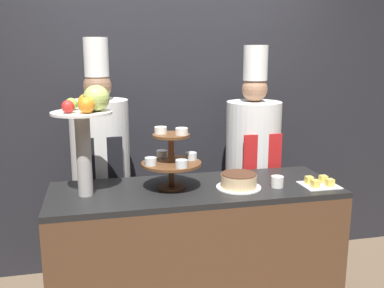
{
  "coord_description": "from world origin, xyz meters",
  "views": [
    {
      "loc": [
        -0.57,
        -2.13,
        1.75
      ],
      "look_at": [
        0.0,
        0.41,
        1.19
      ],
      "focal_mm": 40.0,
      "sensor_mm": 36.0,
      "label": 1
    }
  ],
  "objects_px": {
    "tiered_stand": "(171,158)",
    "fruit_pedestal": "(87,121)",
    "cup_white": "(277,182)",
    "chef_left": "(101,163)",
    "chef_center_left": "(253,158)",
    "cake_square_tray": "(319,183)",
    "cake_round": "(239,181)"
  },
  "relations": [
    {
      "from": "tiered_stand",
      "to": "cake_round",
      "type": "xyz_separation_m",
      "value": [
        0.4,
        -0.08,
        -0.15
      ]
    },
    {
      "from": "chef_left",
      "to": "cake_square_tray",
      "type": "bearing_deg",
      "value": -27.55
    },
    {
      "from": "tiered_stand",
      "to": "chef_center_left",
      "type": "bearing_deg",
      "value": 36.61
    },
    {
      "from": "cup_white",
      "to": "chef_left",
      "type": "xyz_separation_m",
      "value": [
        -1.04,
        0.65,
        0.01
      ]
    },
    {
      "from": "cake_square_tray",
      "to": "chef_center_left",
      "type": "relative_size",
      "value": 0.12
    },
    {
      "from": "fruit_pedestal",
      "to": "chef_left",
      "type": "xyz_separation_m",
      "value": [
        0.07,
        0.55,
        -0.39
      ]
    },
    {
      "from": "cup_white",
      "to": "chef_center_left",
      "type": "height_order",
      "value": "chef_center_left"
    },
    {
      "from": "tiered_stand",
      "to": "cup_white",
      "type": "height_order",
      "value": "tiered_stand"
    },
    {
      "from": "cake_square_tray",
      "to": "chef_left",
      "type": "bearing_deg",
      "value": 152.45
    },
    {
      "from": "cake_round",
      "to": "cup_white",
      "type": "relative_size",
      "value": 3.64
    },
    {
      "from": "fruit_pedestal",
      "to": "cup_white",
      "type": "bearing_deg",
      "value": -5.33
    },
    {
      "from": "chef_left",
      "to": "chef_center_left",
      "type": "bearing_deg",
      "value": 0.0
    },
    {
      "from": "cake_square_tray",
      "to": "chef_left",
      "type": "height_order",
      "value": "chef_left"
    },
    {
      "from": "cake_round",
      "to": "cup_white",
      "type": "xyz_separation_m",
      "value": [
        0.24,
        -0.04,
        -0.01
      ]
    },
    {
      "from": "cake_round",
      "to": "cup_white",
      "type": "height_order",
      "value": "cake_round"
    },
    {
      "from": "cake_round",
      "to": "chef_left",
      "type": "distance_m",
      "value": 1.02
    },
    {
      "from": "fruit_pedestal",
      "to": "cup_white",
      "type": "height_order",
      "value": "fruit_pedestal"
    },
    {
      "from": "tiered_stand",
      "to": "fruit_pedestal",
      "type": "relative_size",
      "value": 0.59
    },
    {
      "from": "fruit_pedestal",
      "to": "chef_center_left",
      "type": "height_order",
      "value": "chef_center_left"
    },
    {
      "from": "tiered_stand",
      "to": "fruit_pedestal",
      "type": "distance_m",
      "value": 0.54
    },
    {
      "from": "cake_square_tray",
      "to": "chef_center_left",
      "type": "bearing_deg",
      "value": 104.66
    },
    {
      "from": "cake_square_tray",
      "to": "chef_left",
      "type": "distance_m",
      "value": 1.48
    },
    {
      "from": "fruit_pedestal",
      "to": "cup_white",
      "type": "distance_m",
      "value": 1.19
    },
    {
      "from": "cake_square_tray",
      "to": "chef_center_left",
      "type": "height_order",
      "value": "chef_center_left"
    },
    {
      "from": "tiered_stand",
      "to": "cake_square_tray",
      "type": "relative_size",
      "value": 1.74
    },
    {
      "from": "tiered_stand",
      "to": "cake_square_tray",
      "type": "height_order",
      "value": "tiered_stand"
    },
    {
      "from": "fruit_pedestal",
      "to": "chef_left",
      "type": "distance_m",
      "value": 0.68
    },
    {
      "from": "cup_white",
      "to": "chef_left",
      "type": "bearing_deg",
      "value": 148.03
    },
    {
      "from": "tiered_stand",
      "to": "chef_left",
      "type": "distance_m",
      "value": 0.69
    },
    {
      "from": "chef_center_left",
      "to": "fruit_pedestal",
      "type": "bearing_deg",
      "value": -155.52
    },
    {
      "from": "fruit_pedestal",
      "to": "chef_center_left",
      "type": "xyz_separation_m",
      "value": [
        1.2,
        0.55,
        -0.41
      ]
    },
    {
      "from": "chef_left",
      "to": "chef_center_left",
      "type": "xyz_separation_m",
      "value": [
        1.13,
        0.0,
        -0.02
      ]
    }
  ]
}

